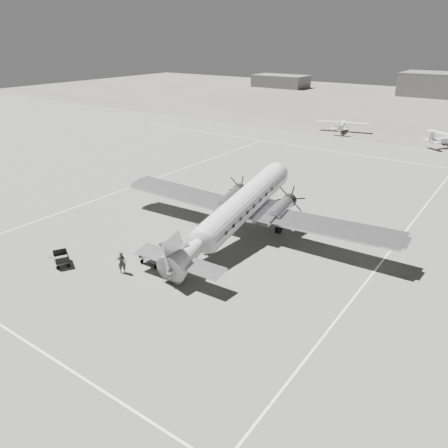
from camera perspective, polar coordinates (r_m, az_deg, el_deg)
The scene contains 14 objects.
ground at distance 35.25m, azimuth -3.02°, elevation -4.70°, with size 260.00×260.00×0.00m, color slate.
taxi_line_near at distance 27.53m, azimuth -21.96°, elevation -15.68°, with size 60.00×0.15×0.01m, color white.
taxi_line_right at distance 30.35m, azimuth 15.48°, elevation -10.70°, with size 0.15×80.00×0.01m, color white.
taxi_line_left at distance 53.39m, azimuth -11.71°, elevation 4.85°, with size 0.15×60.00×0.01m, color white.
taxi_line_horizon at distance 69.18m, azimuth 18.04°, elevation 8.44°, with size 90.00×0.15×0.01m, color white.
grass_infield at distance 122.00m, azimuth 26.45°, elevation 13.30°, with size 260.00×90.00×0.01m, color #5E5D4F.
shed_secondary at distance 158.59m, azimuth 7.41°, elevation 18.02°, with size 18.00×10.00×4.00m, color #4F4F4F.
dc3_airliner at distance 37.57m, azimuth 1.76°, elevation 1.57°, with size 27.45×19.05×5.23m, color #BCBCBF, non-canonical shape.
light_plane_left at distance 85.73m, azimuth 15.12°, elevation 12.20°, with size 9.62×7.81×2.00m, color silver, non-canonical shape.
baggage_cart_near at distance 34.83m, azimuth -9.36°, elevation -4.35°, with size 1.94×1.37×1.10m, color #4F4F4F, non-canonical shape.
baggage_cart_far at distance 36.58m, azimuth -20.46°, elevation -4.29°, with size 1.76×1.24×0.99m, color #4F4F4F, non-canonical shape.
ground_crew at distance 33.91m, azimuth -13.21°, elevation -4.89°, with size 0.63×0.42×1.74m, color #292929.
ramp_agent at distance 34.71m, azimuth -8.08°, elevation -3.63°, with size 0.92×0.72×1.90m, color silver.
passenger at distance 36.07m, azimuth -5.94°, elevation -2.58°, with size 0.84×0.55×1.72m, color #ACACAA.
Camera 1 is at (19.38, -24.29, 16.63)m, focal length 35.00 mm.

